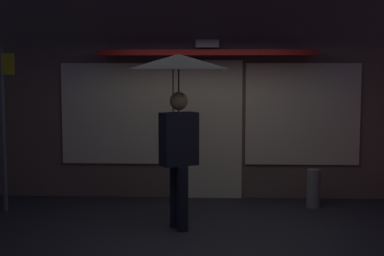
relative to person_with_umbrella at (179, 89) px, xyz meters
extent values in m
plane|color=#26262B|center=(0.34, -0.35, -1.81)|extent=(18.00, 18.00, 0.00)
cube|color=brown|center=(0.34, 2.00, 0.05)|extent=(9.95, 0.30, 3.73)
cube|color=beige|center=(0.34, 1.83, -0.71)|extent=(1.10, 0.04, 2.20)
cube|color=beige|center=(-1.09, 1.83, -0.46)|extent=(1.79, 0.04, 1.60)
cube|color=beige|center=(1.83, 1.83, -0.46)|extent=(1.79, 0.04, 1.60)
cube|color=white|center=(0.34, 1.75, 0.64)|extent=(0.36, 0.16, 0.12)
cube|color=maroon|center=(0.34, 1.50, 0.49)|extent=(3.20, 0.70, 0.08)
cylinder|color=black|center=(-0.05, 0.09, -1.40)|extent=(0.15, 0.15, 0.84)
cylinder|color=black|center=(0.05, -0.09, -1.40)|extent=(0.15, 0.15, 0.84)
cube|color=black|center=(0.00, 0.00, -0.64)|extent=(0.52, 0.44, 0.68)
cube|color=silver|center=(0.06, 0.11, -0.64)|extent=(0.13, 0.09, 0.54)
cube|color=#B28C19|center=(0.06, 0.11, -0.66)|extent=(0.06, 0.05, 0.43)
sphere|color=tan|center=(0.00, 0.00, -0.16)|extent=(0.23, 0.23, 0.23)
cylinder|color=slate|center=(0.00, 0.00, -0.09)|extent=(0.02, 0.02, 1.04)
cone|color=black|center=(0.00, 0.00, 0.34)|extent=(1.28, 1.28, 0.18)
cylinder|color=#595B60|center=(-2.58, 0.83, -0.62)|extent=(0.07, 0.07, 2.38)
cube|color=gold|center=(-2.58, 0.81, 0.32)|extent=(0.40, 0.02, 0.30)
cylinder|color=slate|center=(1.93, 1.25, -1.53)|extent=(0.20, 0.20, 0.57)
camera|label=1|loc=(0.46, -7.24, 0.25)|focal=53.77mm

